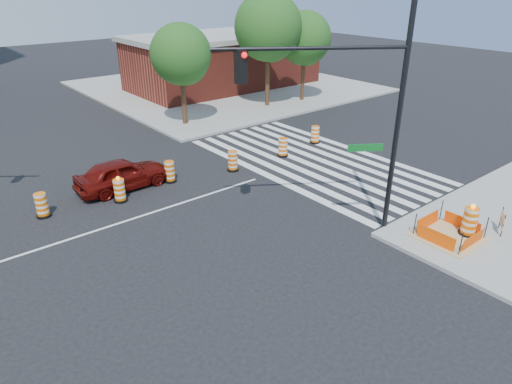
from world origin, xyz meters
The scene contains 19 objects.
ground centered at (0.00, 0.00, 0.00)m, with size 120.00×120.00×0.00m, color black.
sidewalk_ne centered at (18.00, 18.00, 0.07)m, with size 22.00×22.00×0.15m, color gray.
crosswalk_east centered at (10.95, 0.00, 0.01)m, with size 6.75×13.50×0.01m.
lane_centerline centered at (0.00, 0.00, 0.01)m, with size 14.00×0.12×0.01m, color silver.
excavation_pit centered at (9.00, -9.00, 0.22)m, with size 2.20×2.20×0.90m.
brick_storefront centered at (18.00, 18.00, 2.32)m, with size 16.50×8.50×4.60m.
red_coupe centered at (1.57, 3.04, 0.73)m, with size 1.71×4.26×1.45m, color #5A0B07.
signal_pole_se centered at (6.36, -5.95, 5.29)m, with size 5.53×3.74×8.65m.
pit_drum centered at (9.67, -9.37, 0.69)m, with size 0.66×0.66×1.30m.
barricade centered at (10.86, -10.03, 0.65)m, with size 0.68×0.43×0.91m.
tree_north_c centered at (9.13, 10.00, 4.37)m, with size 3.83×3.83×6.51m.
tree_north_d centered at (16.47, 10.22, 5.51)m, with size 4.83×4.83×8.20m.
tree_north_e centered at (19.75, 9.81, 4.58)m, with size 4.01×4.01×6.82m.
median_drum_3 centered at (-2.16, 2.51, 0.48)m, with size 0.60×0.60×1.02m.
median_drum_4 centered at (0.91, 1.86, 0.49)m, with size 0.60×0.60×1.18m.
median_drum_5 centered at (3.67, 2.38, 0.48)m, with size 0.60×0.60×1.02m.
median_drum_6 centered at (6.85, 1.61, 0.48)m, with size 0.60×0.60×1.02m.
median_drum_7 centered at (10.21, 1.54, 0.48)m, with size 0.60×0.60×1.02m.
median_drum_8 centered at (13.19, 1.99, 0.48)m, with size 0.60×0.60×1.02m.
Camera 1 is at (-5.82, -15.87, 8.89)m, focal length 32.00 mm.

